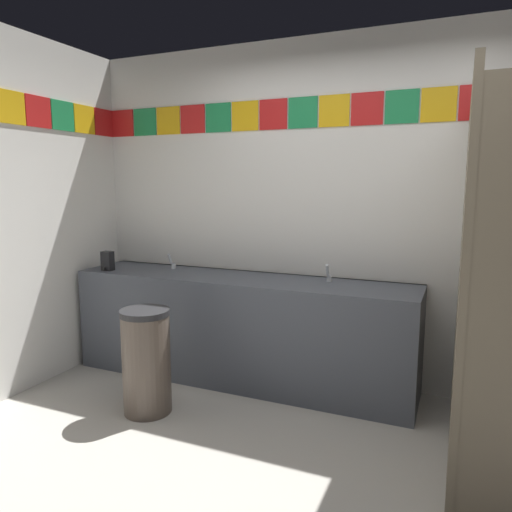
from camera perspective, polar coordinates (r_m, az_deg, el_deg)
The scene contains 8 objects.
ground_plane at distance 2.64m, azimuth 4.61°, elevation -27.32°, with size 10.05×10.05×0.00m, color #B2ADA3.
wall_back at distance 3.68m, azimuth 12.83°, elevation 4.93°, with size 4.57×0.09×2.63m.
vanity_counter at distance 3.80m, azimuth -1.89°, elevation -8.55°, with size 2.71×0.57×0.83m.
faucet_left at distance 4.09m, azimuth -9.99°, elevation -0.83°, with size 0.04×0.10×0.14m.
faucet_right at distance 3.55m, azimuth 8.64°, elevation -2.27°, with size 0.04×0.10×0.14m.
soap_dispenser at distance 4.16m, azimuth -17.29°, elevation -0.57°, with size 0.09×0.09×0.16m.
stall_divider at distance 2.61m, azimuth 26.94°, elevation -3.83°, with size 0.92×1.51×2.05m.
trash_bin at distance 3.38m, azimuth -12.95°, elevation -12.12°, with size 0.33×0.33×0.72m.
Camera 1 is at (0.67, -2.03, 1.55)m, focal length 33.52 mm.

